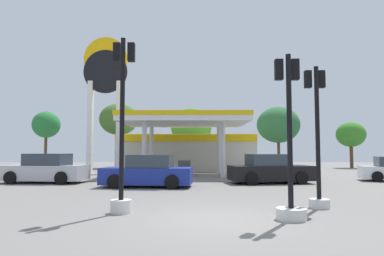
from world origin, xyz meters
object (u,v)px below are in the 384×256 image
at_px(traffic_signal_2, 290,164).
at_px(tree_0, 46,125).
at_px(car_0, 148,172).
at_px(station_pole_sign, 105,87).
at_px(tree_3, 278,125).
at_px(car_1, 45,170).
at_px(tree_1, 119,119).
at_px(tree_2, 191,127).
at_px(tree_4, 351,135).
at_px(car_2, 270,170).
at_px(traffic_signal_1, 317,149).
at_px(traffic_signal_0, 122,144).

xyz_separation_m(traffic_signal_2, tree_0, (-18.85, 27.99, 3.17)).
distance_m(car_0, traffic_signal_2, 9.51).
height_order(station_pole_sign, tree_3, station_pole_sign).
distance_m(car_1, tree_1, 17.76).
distance_m(tree_2, tree_4, 17.11).
distance_m(car_1, car_2, 12.71).
bearing_deg(traffic_signal_1, tree_4, 63.67).
bearing_deg(tree_4, traffic_signal_1, -116.33).
xyz_separation_m(tree_3, tree_4, (7.64, -0.37, -1.09)).
height_order(car_2, tree_4, tree_4).
bearing_deg(car_2, tree_3, 74.83).
xyz_separation_m(car_1, car_2, (12.71, -0.08, -0.01)).
distance_m(station_pole_sign, tree_2, 11.18).
height_order(traffic_signal_1, traffic_signal_2, traffic_signal_1).
height_order(traffic_signal_1, tree_0, tree_0).
xyz_separation_m(tree_1, tree_3, (17.26, 0.47, -0.56)).
height_order(tree_3, tree_4, tree_3).
height_order(car_0, tree_3, tree_3).
xyz_separation_m(tree_0, tree_1, (8.07, -0.54, 0.54)).
distance_m(tree_0, tree_1, 8.10).
bearing_deg(car_1, car_0, -19.38).
bearing_deg(tree_0, station_pole_sign, -45.94).
xyz_separation_m(car_1, tree_2, (8.08, 16.84, 3.58)).
distance_m(station_pole_sign, tree_3, 18.97).
bearing_deg(tree_3, station_pole_sign, -151.21).
height_order(car_0, tree_2, tree_2).
xyz_separation_m(car_1, traffic_signal_0, (6.35, -9.32, 1.27)).
xyz_separation_m(traffic_signal_1, tree_2, (-4.38, 25.22, 2.47)).
bearing_deg(tree_3, traffic_signal_2, -103.06).
bearing_deg(station_pole_sign, tree_0, 134.06).
relative_size(car_0, traffic_signal_0, 0.89).
bearing_deg(car_1, tree_0, 113.73).
bearing_deg(tree_2, tree_3, 4.99).
relative_size(car_0, tree_3, 0.70).
height_order(station_pole_sign, car_1, station_pole_sign).
distance_m(tree_1, tree_2, 7.87).
bearing_deg(station_pole_sign, tree_3, 28.79).
bearing_deg(car_2, station_pole_sign, 143.34).
distance_m(tree_2, tree_3, 9.49).
distance_m(car_2, tree_2, 17.91).
bearing_deg(traffic_signal_1, traffic_signal_2, -127.02).
bearing_deg(car_0, car_2, 17.46).
height_order(station_pole_sign, tree_0, station_pole_sign).
relative_size(tree_0, tree_1, 0.89).
xyz_separation_m(car_0, tree_0, (-13.93, 19.90, 3.90)).
bearing_deg(station_pole_sign, tree_4, 19.81).
height_order(car_2, tree_2, tree_2).
xyz_separation_m(car_1, tree_3, (17.53, 17.67, 3.86)).
height_order(traffic_signal_2, tree_1, tree_1).
bearing_deg(traffic_signal_1, station_pole_sign, 123.90).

